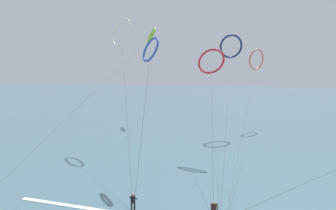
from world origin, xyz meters
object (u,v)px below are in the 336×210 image
(kite_ivory, at_px, (121,32))
(kite_crimson, at_px, (211,61))
(surfer_charcoal, at_px, (133,204))
(kite_lime, at_px, (151,36))
(kite_cobalt, at_px, (151,50))
(kite_navy, at_px, (231,46))
(kite_coral, at_px, (256,60))

(kite_ivory, relative_size, kite_crimson, 1.15)
(surfer_charcoal, height_order, kite_lime, kite_lime)
(kite_crimson, distance_m, kite_cobalt, 11.15)
(surfer_charcoal, xyz_separation_m, kite_lime, (-13.47, 47.53, 18.50))
(kite_ivory, relative_size, kite_navy, 0.65)
(kite_ivory, bearing_deg, kite_lime, 129.06)
(kite_lime, xyz_separation_m, kite_cobalt, (11.17, -35.43, -5.38))
(kite_navy, xyz_separation_m, kite_coral, (4.68, 7.10, -2.25))
(surfer_charcoal, bearing_deg, kite_crimson, 80.59)
(kite_ivory, bearing_deg, kite_navy, 71.33)
(kite_lime, relative_size, kite_navy, 1.22)
(kite_coral, distance_m, kite_cobalt, 34.59)
(kite_crimson, xyz_separation_m, kite_navy, (1.73, 15.80, 3.08))
(kite_ivory, height_order, kite_navy, kite_ivory)
(kite_lime, relative_size, kite_coral, 1.02)
(surfer_charcoal, bearing_deg, kite_cobalt, 100.67)
(kite_cobalt, bearing_deg, kite_crimson, 103.29)
(kite_navy, bearing_deg, kite_ivory, 11.84)
(kite_navy, bearing_deg, kite_coral, -149.75)
(surfer_charcoal, distance_m, kite_lime, 52.75)
(surfer_charcoal, bearing_deg, kite_ivory, 114.27)
(kite_lime, height_order, kite_cobalt, kite_lime)
(kite_ivory, relative_size, kite_coral, 0.55)
(kite_lime, relative_size, kite_cobalt, 3.22)
(kite_coral, bearing_deg, surfer_charcoal, 27.39)
(kite_crimson, bearing_deg, kite_lime, 138.59)
(kite_crimson, bearing_deg, kite_ivory, -175.97)
(kite_ivory, distance_m, kite_lime, 23.25)
(surfer_charcoal, relative_size, kite_lime, 0.03)
(kite_navy, xyz_separation_m, kite_cobalt, (-7.57, -25.24, -1.99))
(kite_lime, distance_m, kite_crimson, 31.73)
(kite_coral, relative_size, kite_cobalt, 3.14)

